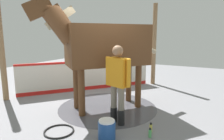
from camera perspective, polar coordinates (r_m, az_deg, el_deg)
The scene contains 11 objects.
ground_plane at distance 5.52m, azimuth -3.06°, elevation -10.03°, with size 16.00×16.00×0.02m, color gray.
wet_patch at distance 5.34m, azimuth -1.27°, elevation -10.57°, with size 2.56×2.56×0.00m, color #4C4C54.
barrier_wall at distance 6.91m, azimuth -6.83°, elevation -1.83°, with size 3.55×3.04×1.01m.
roof_post_near at distance 6.43m, azimuth -29.14°, elevation 5.44°, with size 0.16×0.16×3.01m, color olive.
roof_post_far at distance 7.71m, azimuth 11.98°, elevation 7.08°, with size 0.16×0.16×3.01m, color olive.
horse at distance 4.96m, azimuth -2.60°, elevation 7.17°, with size 2.67×2.36×2.72m.
handler at distance 4.15m, azimuth 1.61°, elevation -2.75°, with size 0.36×0.65×1.68m.
wash_bucket at distance 3.80m, azimuth -1.51°, elevation -16.68°, with size 0.32×0.32×0.36m.
bottle_shampoo at distance 4.14m, azimuth 11.05°, elevation -15.94°, with size 0.06×0.06×0.19m.
bottle_spray at distance 3.95m, azimuth 10.84°, elevation -17.32°, with size 0.06×0.06×0.19m.
hose_coil at distance 4.23m, azimuth -14.94°, elevation -16.54°, with size 0.59×0.59×0.03m, color black.
Camera 1 is at (4.46, 2.63, 1.90)m, focal length 31.90 mm.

